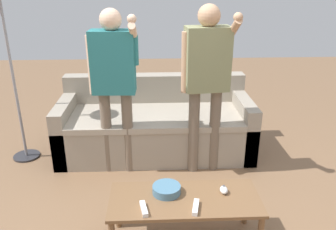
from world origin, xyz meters
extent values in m
plane|color=brown|center=(0.00, 0.00, 0.00)|extent=(12.00, 12.00, 0.00)
cube|color=#9E9384|center=(-0.20, 1.32, 0.21)|extent=(2.09, 0.90, 0.41)
cube|color=#AA9F8F|center=(-0.20, 1.24, 0.44)|extent=(1.81, 0.78, 0.06)
cube|color=#9E9384|center=(-0.20, 1.67, 0.60)|extent=(2.09, 0.18, 0.38)
cube|color=#9E9384|center=(-1.17, 1.32, 0.31)|extent=(0.14, 0.90, 0.61)
cube|color=#9E9384|center=(0.78, 1.32, 0.31)|extent=(0.14, 0.90, 0.61)
cube|color=brown|center=(-0.01, -0.16, 0.38)|extent=(1.08, 0.45, 0.03)
cylinder|color=brown|center=(-0.51, 0.03, 0.18)|extent=(0.04, 0.04, 0.36)
cylinder|color=brown|center=(0.50, 0.03, 0.18)|extent=(0.04, 0.04, 0.36)
cylinder|color=teal|center=(-0.13, -0.09, 0.42)|extent=(0.21, 0.21, 0.06)
ellipsoid|color=white|center=(0.28, -0.11, 0.41)|extent=(0.06, 0.09, 0.05)
cylinder|color=#4C4C51|center=(0.28, -0.10, 0.44)|extent=(0.02, 0.02, 0.01)
cylinder|color=#2D2D33|center=(-1.63, 1.22, 0.01)|extent=(0.28, 0.28, 0.02)
cylinder|color=gray|center=(-1.63, 1.22, 0.87)|extent=(0.03, 0.03, 1.70)
cylinder|color=#756656|center=(-0.69, 0.92, 0.42)|extent=(0.10, 0.10, 0.84)
cylinder|color=#756656|center=(-0.48, 0.91, 0.42)|extent=(0.10, 0.10, 0.84)
cube|color=#28757A|center=(-0.58, 0.91, 1.13)|extent=(0.41, 0.22, 0.58)
sphere|color=beige|center=(-0.58, 0.91, 1.50)|extent=(0.20, 0.20, 0.20)
cylinder|color=beige|center=(-0.78, 0.92, 1.10)|extent=(0.07, 0.07, 0.54)
cylinder|color=#28757A|center=(-0.38, 0.90, 1.24)|extent=(0.07, 0.07, 0.27)
cylinder|color=beige|center=(-0.38, 0.83, 1.41)|extent=(0.08, 0.27, 0.20)
sphere|color=beige|center=(-0.39, 0.77, 1.52)|extent=(0.08, 0.08, 0.08)
cylinder|color=#756656|center=(0.17, 0.87, 0.43)|extent=(0.11, 0.11, 0.86)
cylinder|color=#756656|center=(0.39, 0.90, 0.43)|extent=(0.11, 0.11, 0.86)
cube|color=gray|center=(0.28, 0.88, 1.15)|extent=(0.43, 0.26, 0.59)
sphere|color=tan|center=(0.28, 0.88, 1.54)|extent=(0.20, 0.20, 0.20)
cylinder|color=tan|center=(0.08, 0.86, 1.12)|extent=(0.07, 0.07, 0.56)
cylinder|color=gray|center=(0.48, 0.91, 1.26)|extent=(0.07, 0.07, 0.28)
cylinder|color=tan|center=(0.49, 0.82, 1.43)|extent=(0.10, 0.27, 0.22)
sphere|color=tan|center=(0.50, 0.74, 1.54)|extent=(0.08, 0.08, 0.08)
cube|color=white|center=(0.06, -0.29, 0.40)|extent=(0.07, 0.16, 0.03)
cylinder|color=silver|center=(0.06, -0.26, 0.42)|extent=(0.01, 0.01, 0.00)
cube|color=silver|center=(0.05, -0.34, 0.42)|extent=(0.02, 0.02, 0.00)
cube|color=white|center=(-0.30, -0.29, 0.40)|extent=(0.06, 0.16, 0.03)
cylinder|color=silver|center=(-0.30, -0.26, 0.42)|extent=(0.01, 0.01, 0.00)
cube|color=silver|center=(-0.29, -0.34, 0.42)|extent=(0.02, 0.02, 0.00)
camera|label=1|loc=(-0.22, -2.21, 1.86)|focal=36.92mm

